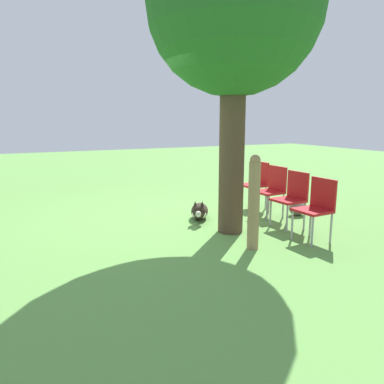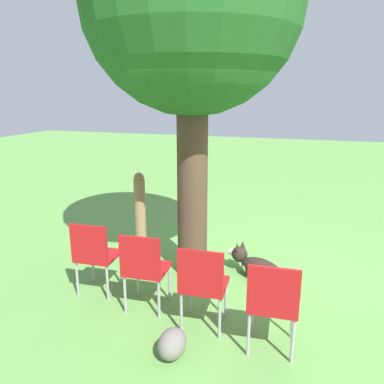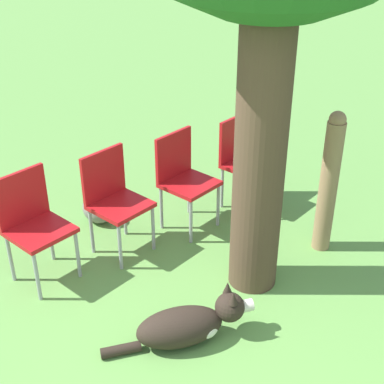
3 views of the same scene
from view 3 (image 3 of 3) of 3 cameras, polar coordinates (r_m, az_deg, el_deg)
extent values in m
plane|color=#609947|center=(3.78, 1.19, -16.76)|extent=(30.00, 30.00, 0.00)
cylinder|color=#4C3828|center=(3.75, 7.44, 6.42)|extent=(0.38, 0.38, 2.57)
ellipsoid|color=#2D231C|center=(3.76, -1.32, -14.20)|extent=(0.55, 0.67, 0.27)
ellipsoid|color=silver|center=(3.80, 1.17, -13.88)|extent=(0.32, 0.31, 0.16)
sphere|color=#2D231C|center=(3.78, 4.05, -12.15)|extent=(0.28, 0.28, 0.21)
cylinder|color=silver|center=(3.83, 5.77, -11.97)|extent=(0.12, 0.12, 0.09)
cone|color=#2D231C|center=(3.74, 3.82, -10.15)|extent=(0.07, 0.07, 0.09)
cone|color=#2D231C|center=(3.66, 4.43, -11.23)|extent=(0.07, 0.07, 0.09)
cylinder|color=#2D231C|center=(3.77, -7.59, -16.34)|extent=(0.20, 0.27, 0.07)
cylinder|color=#937551|center=(4.59, 14.31, 0.39)|extent=(0.15, 0.15, 1.17)
sphere|color=#937551|center=(4.34, 15.27, 7.46)|extent=(0.14, 0.14, 0.14)
cube|color=#B21419|center=(4.29, -15.89, -4.06)|extent=(0.44, 0.46, 0.04)
cube|color=#B21419|center=(4.32, -17.74, -0.52)|extent=(0.06, 0.44, 0.43)
cylinder|color=#99999E|center=(4.37, -12.10, -6.52)|extent=(0.03, 0.03, 0.43)
cylinder|color=#99999E|center=(4.21, -16.20, -8.66)|extent=(0.03, 0.03, 0.43)
cylinder|color=#99999E|center=(4.63, -14.84, -4.75)|extent=(0.03, 0.03, 0.43)
cylinder|color=#99999E|center=(4.47, -18.80, -6.67)|extent=(0.03, 0.03, 0.43)
cube|color=#B21419|center=(4.50, -7.61, -1.48)|extent=(0.44, 0.46, 0.04)
cube|color=#B21419|center=(4.52, -9.44, 1.88)|extent=(0.06, 0.44, 0.43)
cylinder|color=#99999E|center=(4.61, -4.17, -3.85)|extent=(0.03, 0.03, 0.43)
cylinder|color=#99999E|center=(4.40, -7.69, -5.82)|extent=(0.03, 0.03, 0.43)
cylinder|color=#99999E|center=(4.84, -7.19, -2.31)|extent=(0.03, 0.03, 0.43)
cylinder|color=#99999E|center=(4.64, -10.66, -4.11)|extent=(0.03, 0.03, 0.43)
cube|color=#B21419|center=(4.80, -0.24, 0.85)|extent=(0.44, 0.46, 0.04)
cube|color=#B21419|center=(4.81, -1.98, 3.99)|extent=(0.06, 0.44, 0.43)
cylinder|color=#99999E|center=(4.94, 2.80, -1.42)|extent=(0.03, 0.03, 0.43)
cylinder|color=#99999E|center=(4.69, -0.12, -3.17)|extent=(0.03, 0.03, 0.43)
cylinder|color=#99999E|center=(5.14, -0.33, -0.09)|extent=(0.03, 0.03, 0.43)
cylinder|color=#99999E|center=(4.90, -3.28, -1.70)|extent=(0.03, 0.03, 0.43)
cube|color=#B21419|center=(5.18, 6.17, 2.86)|extent=(0.44, 0.46, 0.04)
cube|color=#B21419|center=(5.18, 4.56, 5.79)|extent=(0.06, 0.44, 0.43)
cylinder|color=#99999E|center=(5.34, 8.80, 0.70)|extent=(0.03, 0.03, 0.43)
cylinder|color=#99999E|center=(5.06, 6.43, -0.82)|extent=(0.03, 0.03, 0.43)
cylinder|color=#99999E|center=(5.51, 5.69, 1.86)|extent=(0.03, 0.03, 0.43)
cylinder|color=#99999E|center=(5.24, 3.23, 0.46)|extent=(0.03, 0.03, 0.43)
ellipsoid|color=slate|center=(5.12, -10.05, -1.81)|extent=(0.33, 0.25, 0.26)
camera|label=1|loc=(7.65, 51.76, 10.82)|focal=35.00mm
camera|label=2|loc=(6.52, -35.24, 20.48)|focal=35.00mm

